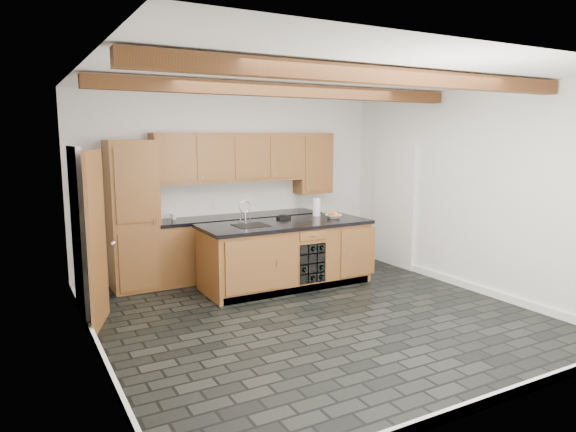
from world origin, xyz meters
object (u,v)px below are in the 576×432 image
island (287,254)px  kitchen_scale (284,217)px  paper_towel (317,207)px  fruit_bowl (333,216)px

island → kitchen_scale: 0.58m
island → paper_towel: 0.97m
island → kitchen_scale: (0.11, 0.29, 0.49)m
island → kitchen_scale: bearing=69.7°
fruit_bowl → paper_towel: size_ratio=0.89×
kitchen_scale → paper_towel: paper_towel is taller
island → fruit_bowl: 0.93m
island → fruit_bowl: fruit_bowl is taller
fruit_bowl → paper_towel: paper_towel is taller
kitchen_scale → paper_towel: (0.59, 0.03, 0.11)m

